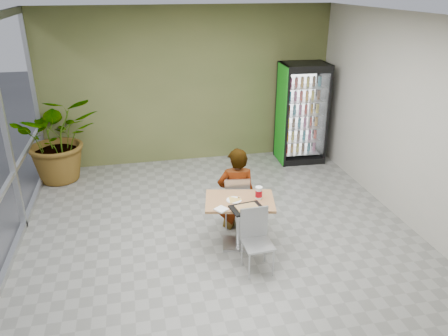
{
  "coord_description": "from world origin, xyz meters",
  "views": [
    {
      "loc": [
        -1.16,
        -5.38,
        3.61
      ],
      "look_at": [
        0.12,
        0.55,
        1.0
      ],
      "focal_mm": 35.0,
      "sensor_mm": 36.0,
      "label": 1
    }
  ],
  "objects_px": {
    "chair_near": "(256,235)",
    "cafeteria_tray": "(247,209)",
    "seated_woman": "(236,197)",
    "dining_table": "(240,213)",
    "beverage_fridge": "(302,113)",
    "soda_cup": "(259,193)",
    "chair_far": "(236,198)",
    "potted_plant": "(59,138)"
  },
  "relations": [
    {
      "from": "chair_near",
      "to": "seated_woman",
      "type": "distance_m",
      "value": 1.11
    },
    {
      "from": "soda_cup",
      "to": "potted_plant",
      "type": "xyz_separation_m",
      "value": [
        -3.08,
        3.04,
        0.01
      ]
    },
    {
      "from": "seated_woman",
      "to": "potted_plant",
      "type": "xyz_separation_m",
      "value": [
        -2.9,
        2.47,
        0.34
      ]
    },
    {
      "from": "chair_near",
      "to": "beverage_fridge",
      "type": "relative_size",
      "value": 0.42
    },
    {
      "from": "soda_cup",
      "to": "chair_far",
      "type": "bearing_deg",
      "value": 110.82
    },
    {
      "from": "soda_cup",
      "to": "beverage_fridge",
      "type": "relative_size",
      "value": 0.09
    },
    {
      "from": "seated_woman",
      "to": "chair_near",
      "type": "bearing_deg",
      "value": 96.34
    },
    {
      "from": "chair_far",
      "to": "seated_woman",
      "type": "relative_size",
      "value": 0.54
    },
    {
      "from": "chair_near",
      "to": "soda_cup",
      "type": "bearing_deg",
      "value": 68.62
    },
    {
      "from": "seated_woman",
      "to": "potted_plant",
      "type": "bearing_deg",
      "value": -33.99
    },
    {
      "from": "chair_far",
      "to": "soda_cup",
      "type": "relative_size",
      "value": 4.82
    },
    {
      "from": "chair_far",
      "to": "dining_table",
      "type": "bearing_deg",
      "value": 88.04
    },
    {
      "from": "chair_far",
      "to": "chair_near",
      "type": "bearing_deg",
      "value": 96.89
    },
    {
      "from": "beverage_fridge",
      "to": "dining_table",
      "type": "bearing_deg",
      "value": -122.38
    },
    {
      "from": "chair_near",
      "to": "seated_woman",
      "type": "height_order",
      "value": "seated_woman"
    },
    {
      "from": "chair_far",
      "to": "beverage_fridge",
      "type": "height_order",
      "value": "beverage_fridge"
    },
    {
      "from": "chair_near",
      "to": "cafeteria_tray",
      "type": "bearing_deg",
      "value": 98.85
    },
    {
      "from": "cafeteria_tray",
      "to": "beverage_fridge",
      "type": "height_order",
      "value": "beverage_fridge"
    },
    {
      "from": "seated_woman",
      "to": "beverage_fridge",
      "type": "height_order",
      "value": "beverage_fridge"
    },
    {
      "from": "potted_plant",
      "to": "beverage_fridge",
      "type": "bearing_deg",
      "value": -0.09
    },
    {
      "from": "soda_cup",
      "to": "cafeteria_tray",
      "type": "distance_m",
      "value": 0.38
    },
    {
      "from": "cafeteria_tray",
      "to": "seated_woman",
      "type": "bearing_deg",
      "value": 86.15
    },
    {
      "from": "chair_near",
      "to": "chair_far",
      "type": "bearing_deg",
      "value": 88.11
    },
    {
      "from": "chair_far",
      "to": "seated_woman",
      "type": "bearing_deg",
      "value": -97.64
    },
    {
      "from": "chair_far",
      "to": "cafeteria_tray",
      "type": "height_order",
      "value": "chair_far"
    },
    {
      "from": "dining_table",
      "to": "beverage_fridge",
      "type": "bearing_deg",
      "value": 55.15
    },
    {
      "from": "seated_woman",
      "to": "beverage_fridge",
      "type": "bearing_deg",
      "value": -122.73
    },
    {
      "from": "dining_table",
      "to": "chair_near",
      "type": "bearing_deg",
      "value": -81.65
    },
    {
      "from": "seated_woman",
      "to": "soda_cup",
      "type": "relative_size",
      "value": 8.94
    },
    {
      "from": "dining_table",
      "to": "potted_plant",
      "type": "bearing_deg",
      "value": 132.92
    },
    {
      "from": "dining_table",
      "to": "cafeteria_tray",
      "type": "height_order",
      "value": "cafeteria_tray"
    },
    {
      "from": "chair_near",
      "to": "beverage_fridge",
      "type": "height_order",
      "value": "beverage_fridge"
    },
    {
      "from": "beverage_fridge",
      "to": "potted_plant",
      "type": "bearing_deg",
      "value": -177.62
    },
    {
      "from": "dining_table",
      "to": "chair_far",
      "type": "height_order",
      "value": "chair_far"
    },
    {
      "from": "beverage_fridge",
      "to": "potted_plant",
      "type": "distance_m",
      "value": 4.91
    },
    {
      "from": "chair_near",
      "to": "cafeteria_tray",
      "type": "relative_size",
      "value": 1.98
    },
    {
      "from": "soda_cup",
      "to": "potted_plant",
      "type": "relative_size",
      "value": 0.11
    },
    {
      "from": "dining_table",
      "to": "beverage_fridge",
      "type": "relative_size",
      "value": 0.52
    },
    {
      "from": "cafeteria_tray",
      "to": "potted_plant",
      "type": "xyz_separation_m",
      "value": [
        -2.84,
        3.31,
        0.09
      ]
    },
    {
      "from": "soda_cup",
      "to": "cafeteria_tray",
      "type": "bearing_deg",
      "value": -131.17
    },
    {
      "from": "seated_woman",
      "to": "dining_table",
      "type": "bearing_deg",
      "value": 87.61
    },
    {
      "from": "chair_near",
      "to": "dining_table",
      "type": "bearing_deg",
      "value": 96.08
    }
  ]
}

